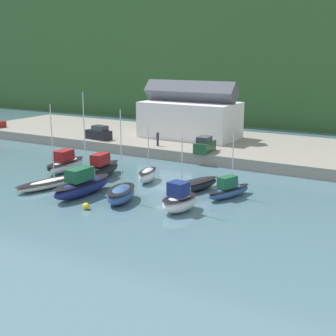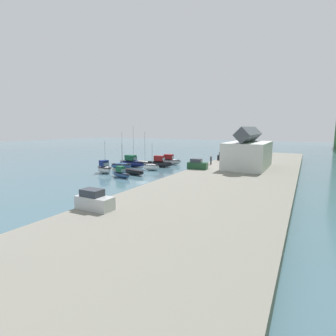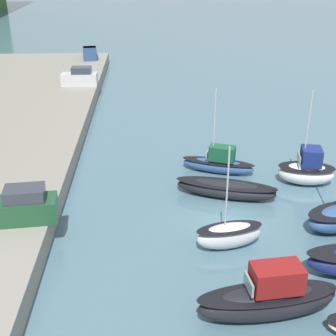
# 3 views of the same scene
# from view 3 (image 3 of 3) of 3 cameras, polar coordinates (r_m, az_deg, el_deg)

# --- Properties ---
(ground_plane) EXTENTS (320.00, 320.00, 0.00)m
(ground_plane) POSITION_cam_3_polar(r_m,az_deg,el_deg) (31.19, 7.56, -6.40)
(ground_plane) COLOR slate
(moored_boat_1) EXTENTS (2.67, 7.11, 2.89)m
(moored_boat_1) POSITION_cam_3_polar(r_m,az_deg,el_deg) (23.67, 12.16, -15.25)
(moored_boat_1) COLOR black
(moored_boat_1) RESTS_ON ground_plane
(moored_boat_2) EXTENTS (2.34, 4.31, 6.52)m
(moored_boat_2) POSITION_cam_3_polar(r_m,az_deg,el_deg) (28.21, 7.46, -8.09)
(moored_boat_2) COLOR silver
(moored_boat_2) RESTS_ON ground_plane
(moored_boat_3) EXTENTS (3.96, 7.49, 1.21)m
(moored_boat_3) POSITION_cam_3_polar(r_m,az_deg,el_deg) (33.72, 7.08, -2.54)
(moored_boat_3) COLOR black
(moored_boat_3) RESTS_ON ground_plane
(moored_boat_4) EXTENTS (3.33, 5.97, 6.85)m
(moored_boat_4) POSITION_cam_3_polar(r_m,az_deg,el_deg) (37.30, 6.20, 0.62)
(moored_boat_4) COLOR #33568E
(moored_boat_4) RESTS_ON ground_plane
(moored_boat_8) EXTENTS (2.97, 4.54, 7.25)m
(moored_boat_8) POSITION_cam_3_polar(r_m,az_deg,el_deg) (36.74, 16.56, -0.28)
(moored_boat_8) COLOR white
(moored_boat_8) RESTS_ON ground_plane
(parked_car_1) EXTENTS (1.80, 4.20, 2.16)m
(parked_car_1) POSITION_cam_3_polar(r_m,az_deg,el_deg) (57.70, -10.70, 10.81)
(parked_car_1) COLOR silver
(parked_car_1) RESTS_ON quay_promenade
(parked_car_2) EXTENTS (2.22, 4.36, 2.16)m
(parked_car_2) POSITION_cam_3_polar(r_m,az_deg,el_deg) (29.10, -17.39, -4.53)
(parked_car_2) COLOR #1E4C2D
(parked_car_2) RESTS_ON quay_promenade
(pickup_truck_1) EXTENTS (4.93, 2.51, 1.90)m
(pickup_truck_1) POSITION_cam_3_polar(r_m,az_deg,el_deg) (72.21, -9.50, 13.65)
(pickup_truck_1) COLOR #2D4C84
(pickup_truck_1) RESTS_ON quay_promenade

